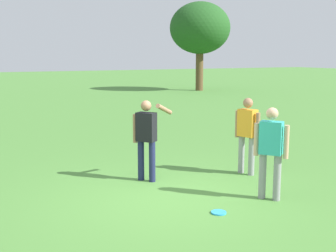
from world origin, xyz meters
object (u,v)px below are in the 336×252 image
Objects in this scene: person_thrower at (271,147)px; person_catcher at (147,134)px; person_bystander at (247,131)px; frisbee at (219,212)px; tree_far_right at (200,28)px.

person_thrower is 1.00× the size of person_catcher.
person_thrower and person_bystander have the same top height.
person_thrower and person_catcher have the same top height.
frisbee is at bearing -171.47° from person_thrower.
person_catcher reaches higher than frisbee.
frisbee is at bearing -82.72° from person_catcher.
person_catcher and person_bystander have the same top height.
frisbee is at bearing -137.10° from person_bystander.
tree_far_right reaches higher than person_thrower.
frisbee is (-1.18, -0.18, -0.93)m from person_thrower.
person_bystander is at bearing 42.90° from frisbee.
person_bystander is (0.64, 1.51, 0.00)m from person_thrower.
person_catcher is 0.27× the size of tree_far_right.
person_catcher is 2.16m from person_bystander.
person_bystander is at bearing -13.70° from person_catcher.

